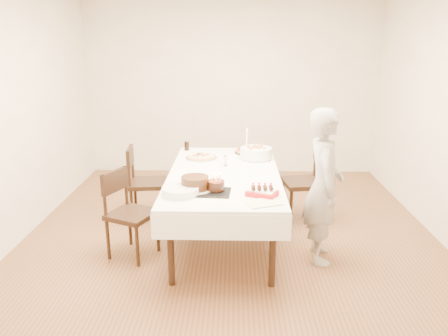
{
  "coord_description": "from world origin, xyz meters",
  "views": [
    {
      "loc": [
        0.03,
        -4.37,
        2.1
      ],
      "look_at": [
        -0.07,
        -0.02,
        0.8
      ],
      "focal_mm": 35.0,
      "sensor_mm": 36.0,
      "label": 1
    }
  ],
  "objects_px": {
    "chair_right_savory": "(303,183)",
    "chair_left_dessert": "(132,214)",
    "chair_left_savory": "(148,183)",
    "pizza_white": "(201,157)",
    "cola_glass": "(187,146)",
    "pasta_bowl": "(256,153)",
    "taper_candle": "(247,143)",
    "birthday_cake": "(216,182)",
    "strawberry_box": "(262,192)",
    "layer_cake": "(195,183)",
    "pizza_pepperoni": "(249,151)",
    "dining_table": "(224,206)",
    "person": "(323,186)"
  },
  "relations": [
    {
      "from": "chair_left_dessert",
      "to": "pizza_white",
      "type": "height_order",
      "value": "chair_left_dessert"
    },
    {
      "from": "taper_candle",
      "to": "cola_glass",
      "type": "relative_size",
      "value": 3.21
    },
    {
      "from": "pizza_pepperoni",
      "to": "birthday_cake",
      "type": "xyz_separation_m",
      "value": [
        -0.35,
        -1.41,
        0.07
      ]
    },
    {
      "from": "layer_cake",
      "to": "birthday_cake",
      "type": "height_order",
      "value": "birthday_cake"
    },
    {
      "from": "chair_left_dessert",
      "to": "strawberry_box",
      "type": "distance_m",
      "value": 1.33
    },
    {
      "from": "pizza_pepperoni",
      "to": "strawberry_box",
      "type": "xyz_separation_m",
      "value": [
        0.06,
        -1.52,
        0.01
      ]
    },
    {
      "from": "person",
      "to": "cola_glass",
      "type": "distance_m",
      "value": 1.97
    },
    {
      "from": "taper_candle",
      "to": "layer_cake",
      "type": "distance_m",
      "value": 1.26
    },
    {
      "from": "chair_right_savory",
      "to": "pasta_bowl",
      "type": "height_order",
      "value": "chair_right_savory"
    },
    {
      "from": "dining_table",
      "to": "taper_candle",
      "type": "relative_size",
      "value": 6.04
    },
    {
      "from": "chair_right_savory",
      "to": "birthday_cake",
      "type": "distance_m",
      "value": 1.51
    },
    {
      "from": "chair_left_savory",
      "to": "cola_glass",
      "type": "distance_m",
      "value": 0.69
    },
    {
      "from": "chair_right_savory",
      "to": "taper_candle",
      "type": "bearing_deg",
      "value": 163.86
    },
    {
      "from": "dining_table",
      "to": "chair_right_savory",
      "type": "height_order",
      "value": "chair_right_savory"
    },
    {
      "from": "chair_left_dessert",
      "to": "pizza_white",
      "type": "relative_size",
      "value": 2.35
    },
    {
      "from": "pizza_white",
      "to": "pasta_bowl",
      "type": "xyz_separation_m",
      "value": [
        0.64,
        0.02,
        0.05
      ]
    },
    {
      "from": "taper_candle",
      "to": "layer_cake",
      "type": "bearing_deg",
      "value": -113.81
    },
    {
      "from": "pasta_bowl",
      "to": "strawberry_box",
      "type": "relative_size",
      "value": 1.42
    },
    {
      "from": "chair_left_savory",
      "to": "pasta_bowl",
      "type": "relative_size",
      "value": 2.42
    },
    {
      "from": "pizza_pepperoni",
      "to": "taper_candle",
      "type": "bearing_deg",
      "value": -100.1
    },
    {
      "from": "pasta_bowl",
      "to": "layer_cake",
      "type": "relative_size",
      "value": 1.14
    },
    {
      "from": "dining_table",
      "to": "pizza_white",
      "type": "bearing_deg",
      "value": 116.82
    },
    {
      "from": "birthday_cake",
      "to": "pizza_pepperoni",
      "type": "bearing_deg",
      "value": 75.95
    },
    {
      "from": "layer_cake",
      "to": "chair_left_dessert",
      "type": "bearing_deg",
      "value": 166.82
    },
    {
      "from": "pizza_white",
      "to": "cola_glass",
      "type": "xyz_separation_m",
      "value": [
        -0.21,
        0.39,
        0.03
      ]
    },
    {
      "from": "chair_right_savory",
      "to": "chair_left_dessert",
      "type": "xyz_separation_m",
      "value": [
        -1.81,
        -0.92,
        -0.04
      ]
    },
    {
      "from": "pizza_white",
      "to": "cola_glass",
      "type": "height_order",
      "value": "cola_glass"
    },
    {
      "from": "chair_right_savory",
      "to": "pasta_bowl",
      "type": "xyz_separation_m",
      "value": [
        -0.55,
        0.05,
        0.35
      ]
    },
    {
      "from": "chair_left_savory",
      "to": "chair_left_dessert",
      "type": "relative_size",
      "value": 1.03
    },
    {
      "from": "chair_left_dessert",
      "to": "taper_candle",
      "type": "distance_m",
      "value": 1.6
    },
    {
      "from": "chair_left_dessert",
      "to": "birthday_cake",
      "type": "distance_m",
      "value": 0.94
    },
    {
      "from": "chair_right_savory",
      "to": "pizza_white",
      "type": "relative_size",
      "value": 2.54
    },
    {
      "from": "person",
      "to": "pizza_white",
      "type": "relative_size",
      "value": 4.03
    },
    {
      "from": "dining_table",
      "to": "taper_candle",
      "type": "bearing_deg",
      "value": 67.29
    },
    {
      "from": "taper_candle",
      "to": "birthday_cake",
      "type": "distance_m",
      "value": 1.22
    },
    {
      "from": "pasta_bowl",
      "to": "taper_candle",
      "type": "height_order",
      "value": "taper_candle"
    },
    {
      "from": "pasta_bowl",
      "to": "chair_left_dessert",
      "type": "bearing_deg",
      "value": -142.49
    },
    {
      "from": "strawberry_box",
      "to": "pasta_bowl",
      "type": "bearing_deg",
      "value": 89.78
    },
    {
      "from": "dining_table",
      "to": "layer_cake",
      "type": "bearing_deg",
      "value": -115.01
    },
    {
      "from": "birthday_cake",
      "to": "pasta_bowl",
      "type": "bearing_deg",
      "value": 69.82
    },
    {
      "from": "pizza_pepperoni",
      "to": "cola_glass",
      "type": "distance_m",
      "value": 0.79
    },
    {
      "from": "pizza_white",
      "to": "pasta_bowl",
      "type": "relative_size",
      "value": 1.01
    },
    {
      "from": "person",
      "to": "chair_left_dessert",
      "type": "bearing_deg",
      "value": 92.08
    },
    {
      "from": "dining_table",
      "to": "pizza_white",
      "type": "relative_size",
      "value": 5.76
    },
    {
      "from": "person",
      "to": "pizza_pepperoni",
      "type": "bearing_deg",
      "value": 30.49
    },
    {
      "from": "dining_table",
      "to": "cola_glass",
      "type": "height_order",
      "value": "cola_glass"
    },
    {
      "from": "chair_left_dessert",
      "to": "birthday_cake",
      "type": "xyz_separation_m",
      "value": [
        0.84,
        -0.17,
        0.4
      ]
    },
    {
      "from": "pizza_white",
      "to": "birthday_cake",
      "type": "xyz_separation_m",
      "value": [
        0.22,
        -1.12,
        0.07
      ]
    },
    {
      "from": "chair_left_dessert",
      "to": "taper_candle",
      "type": "bearing_deg",
      "value": -114.91
    },
    {
      "from": "taper_candle",
      "to": "cola_glass",
      "type": "height_order",
      "value": "taper_candle"
    }
  ]
}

